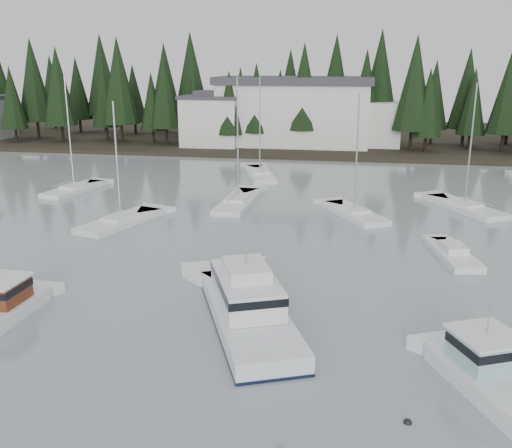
{
  "coord_description": "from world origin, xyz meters",
  "views": [
    {
      "loc": [
        5.3,
        -11.5,
        13.87
      ],
      "look_at": [
        -1.59,
        27.47,
        2.5
      ],
      "focal_mm": 40.0,
      "sensor_mm": 36.0,
      "label": 1
    }
  ],
  "objects_px": {
    "sailboat_2": "(74,191)",
    "sailboat_6": "(354,215)",
    "cabin_cruiser_center": "(248,310)",
    "harbor_inn": "(306,112)",
    "lobster_boat_teal": "(500,385)",
    "runabout_1": "(453,256)",
    "sailboat_4": "(260,176)",
    "sailboat_1": "(464,209)",
    "house_west": "(211,120)",
    "sailboat_11": "(238,203)",
    "sailboat_9": "(121,223)"
  },
  "relations": [
    {
      "from": "sailboat_4",
      "to": "sailboat_9",
      "type": "xyz_separation_m",
      "value": [
        -8.44,
        -23.49,
        -0.01
      ]
    },
    {
      "from": "harbor_inn",
      "to": "sailboat_4",
      "type": "bearing_deg",
      "value": -97.96
    },
    {
      "from": "sailboat_4",
      "to": "cabin_cruiser_center",
      "type": "bearing_deg",
      "value": 171.74
    },
    {
      "from": "cabin_cruiser_center",
      "to": "runabout_1",
      "type": "xyz_separation_m",
      "value": [
        12.75,
        13.22,
        -0.64
      ]
    },
    {
      "from": "lobster_boat_teal",
      "to": "runabout_1",
      "type": "height_order",
      "value": "lobster_boat_teal"
    },
    {
      "from": "sailboat_11",
      "to": "runabout_1",
      "type": "xyz_separation_m",
      "value": [
        18.8,
        -13.23,
        0.07
      ]
    },
    {
      "from": "sailboat_11",
      "to": "cabin_cruiser_center",
      "type": "bearing_deg",
      "value": -165.58
    },
    {
      "from": "sailboat_1",
      "to": "runabout_1",
      "type": "distance_m",
      "value": 15.25
    },
    {
      "from": "cabin_cruiser_center",
      "to": "sailboat_6",
      "type": "xyz_separation_m",
      "value": [
        5.47,
        23.83,
        -0.71
      ]
    },
    {
      "from": "sailboat_1",
      "to": "sailboat_11",
      "type": "distance_m",
      "value": 22.11
    },
    {
      "from": "sailboat_4",
      "to": "sailboat_6",
      "type": "height_order",
      "value": "sailboat_4"
    },
    {
      "from": "cabin_cruiser_center",
      "to": "sailboat_1",
      "type": "relative_size",
      "value": 1.0
    },
    {
      "from": "sailboat_2",
      "to": "sailboat_6",
      "type": "bearing_deg",
      "value": -88.2
    },
    {
      "from": "harbor_inn",
      "to": "runabout_1",
      "type": "xyz_separation_m",
      "value": [
        15.6,
        -52.53,
        -5.64
      ]
    },
    {
      "from": "sailboat_2",
      "to": "sailboat_9",
      "type": "height_order",
      "value": "sailboat_2"
    },
    {
      "from": "sailboat_4",
      "to": "sailboat_6",
      "type": "xyz_separation_m",
      "value": [
        11.79,
        -17.12,
        -0.0
      ]
    },
    {
      "from": "sailboat_4",
      "to": "sailboat_6",
      "type": "relative_size",
      "value": 1.14
    },
    {
      "from": "harbor_inn",
      "to": "sailboat_2",
      "type": "xyz_separation_m",
      "value": [
        -22.12,
        -36.96,
        -5.69
      ]
    },
    {
      "from": "sailboat_1",
      "to": "sailboat_6",
      "type": "distance_m",
      "value": 11.37
    },
    {
      "from": "sailboat_2",
      "to": "sailboat_1",
      "type": "bearing_deg",
      "value": -79.89
    },
    {
      "from": "lobster_boat_teal",
      "to": "sailboat_4",
      "type": "height_order",
      "value": "sailboat_4"
    },
    {
      "from": "house_west",
      "to": "runabout_1",
      "type": "bearing_deg",
      "value": -58.08
    },
    {
      "from": "sailboat_6",
      "to": "sailboat_9",
      "type": "xyz_separation_m",
      "value": [
        -20.23,
        -6.38,
        -0.01
      ]
    },
    {
      "from": "house_west",
      "to": "sailboat_2",
      "type": "bearing_deg",
      "value": -101.88
    },
    {
      "from": "sailboat_1",
      "to": "sailboat_4",
      "type": "bearing_deg",
      "value": 31.02
    },
    {
      "from": "sailboat_2",
      "to": "sailboat_11",
      "type": "xyz_separation_m",
      "value": [
        18.92,
        -2.34,
        -0.03
      ]
    },
    {
      "from": "cabin_cruiser_center",
      "to": "sailboat_2",
      "type": "bearing_deg",
      "value": 18.42
    },
    {
      "from": "lobster_boat_teal",
      "to": "runabout_1",
      "type": "xyz_separation_m",
      "value": [
        0.81,
        18.37,
        -0.41
      ]
    },
    {
      "from": "house_west",
      "to": "sailboat_11",
      "type": "relative_size",
      "value": 0.74
    },
    {
      "from": "harbor_inn",
      "to": "sailboat_6",
      "type": "xyz_separation_m",
      "value": [
        8.32,
        -41.92,
        -5.72
      ]
    },
    {
      "from": "sailboat_11",
      "to": "runabout_1",
      "type": "bearing_deg",
      "value": -123.6
    },
    {
      "from": "lobster_boat_teal",
      "to": "sailboat_2",
      "type": "bearing_deg",
      "value": 22.91
    },
    {
      "from": "harbor_inn",
      "to": "lobster_boat_teal",
      "type": "distance_m",
      "value": 72.62
    },
    {
      "from": "sailboat_9",
      "to": "cabin_cruiser_center",
      "type": "bearing_deg",
      "value": -121.92
    },
    {
      "from": "runabout_1",
      "to": "sailboat_9",
      "type": "bearing_deg",
      "value": 70.65
    },
    {
      "from": "harbor_inn",
      "to": "sailboat_1",
      "type": "height_order",
      "value": "sailboat_1"
    },
    {
      "from": "house_west",
      "to": "sailboat_9",
      "type": "relative_size",
      "value": 0.85
    },
    {
      "from": "cabin_cruiser_center",
      "to": "lobster_boat_teal",
      "type": "height_order",
      "value": "cabin_cruiser_center"
    },
    {
      "from": "lobster_boat_teal",
      "to": "sailboat_1",
      "type": "xyz_separation_m",
      "value": [
        4.07,
        33.27,
        -0.48
      ]
    },
    {
      "from": "harbor_inn",
      "to": "sailboat_4",
      "type": "relative_size",
      "value": 2.24
    },
    {
      "from": "sailboat_2",
      "to": "runabout_1",
      "type": "distance_m",
      "value": 40.8
    },
    {
      "from": "harbor_inn",
      "to": "runabout_1",
      "type": "relative_size",
      "value": 4.05
    },
    {
      "from": "sailboat_9",
      "to": "lobster_boat_teal",
      "type": "bearing_deg",
      "value": -112.39
    },
    {
      "from": "sailboat_4",
      "to": "sailboat_6",
      "type": "distance_m",
      "value": 20.78
    },
    {
      "from": "sailboat_2",
      "to": "sailboat_9",
      "type": "distance_m",
      "value": 15.26
    },
    {
      "from": "harbor_inn",
      "to": "sailboat_2",
      "type": "bearing_deg",
      "value": -120.9
    },
    {
      "from": "sailboat_6",
      "to": "sailboat_1",
      "type": "bearing_deg",
      "value": -97.19
    },
    {
      "from": "sailboat_6",
      "to": "lobster_boat_teal",
      "type": "bearing_deg",
      "value": 163.25
    },
    {
      "from": "sailboat_2",
      "to": "runabout_1",
      "type": "bearing_deg",
      "value": -101.39
    },
    {
      "from": "sailboat_9",
      "to": "runabout_1",
      "type": "bearing_deg",
      "value": -80.89
    }
  ]
}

